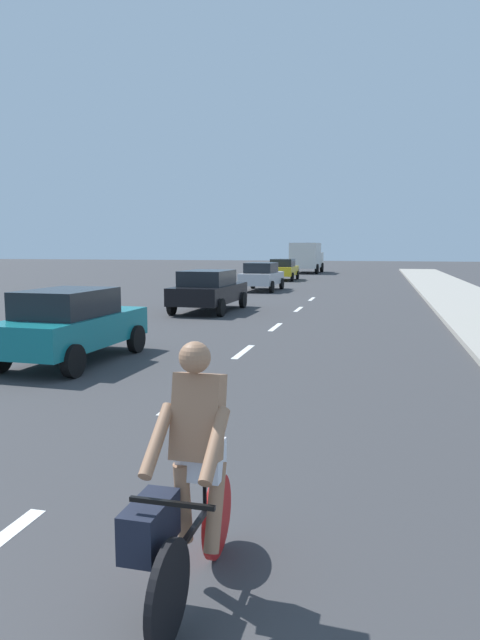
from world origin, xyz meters
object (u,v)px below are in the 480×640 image
Objects in this scene: parked_car_black at (209,289)px; delivery_truck at (307,257)px; parked_car_silver at (262,276)px; cyclist at (187,483)px; parked_car_teal at (71,323)px; parked_car_yellow at (283,269)px.

parked_car_black is 32.72m from delivery_truck.
parked_car_black is 10.58m from parked_car_silver.
parked_car_teal is at bearing -54.17° from cyclist.
parked_car_yellow is at bearing -90.06° from delivery_truck.
parked_car_teal and parked_car_yellow have the same top height.
parked_car_black is 0.71× the size of delivery_truck.
delivery_truck is at bearing 92.28° from parked_car_teal.
delivery_truck reaches higher than parked_car_yellow.
parked_car_silver and parked_car_yellow have the same top height.
parked_car_silver is (-5.13, 27.63, 0.01)m from cyclist.
parked_car_black is 1.07× the size of parked_car_yellow.
parked_car_silver is at bearing 92.05° from parked_car_black.
parked_car_yellow is 0.67× the size of delivery_truck.
delivery_truck reaches higher than cyclist.
delivery_truck is (-5.37, 49.76, 0.67)m from cyclist.
parked_car_silver is at bearing -87.88° from parked_car_yellow.
parked_car_yellow is at bearing 94.08° from parked_car_silver.
parked_car_teal is 9.87m from parked_car_black.
parked_car_teal is 30.48m from parked_car_yellow.
parked_car_black is at bearing 91.57° from parked_car_teal.
parked_car_teal is 42.58m from delivery_truck.
delivery_truck reaches higher than parked_car_teal.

